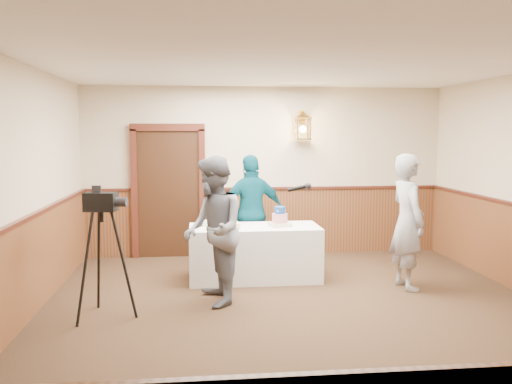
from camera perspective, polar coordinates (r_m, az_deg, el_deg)
The scene contains 10 objects.
ground at distance 5.95m, azimuth 5.20°, elevation -13.83°, with size 7.00×7.00×0.00m, color #301D12.
room_shell at distance 6.04m, azimuth 4.00°, elevation 1.32°, with size 6.02×7.02×2.81m.
display_table at distance 7.60m, azimuth -0.16°, elevation -6.41°, with size 1.80×0.80×0.75m, color white.
tiered_cake at distance 7.52m, azimuth 2.51°, elevation -2.81°, with size 0.32×0.32×0.27m.
sheet_cake_yellow at distance 7.37m, azimuth -3.21°, elevation -3.55°, with size 0.36×0.28×0.07m, color #E5E389.
sheet_cake_green at distance 7.63m, azimuth -4.87°, elevation -3.26°, with size 0.28×0.22×0.06m, color #A7D395.
interviewer at distance 6.44m, azimuth -4.51°, elevation -4.07°, with size 1.56×0.94×1.78m.
baker at distance 7.34m, azimuth 15.67°, elevation -3.02°, with size 0.65×0.42×1.77m, color gray.
assistant_p at distance 8.10m, azimuth -0.42°, elevation -2.14°, with size 1.01×0.42×1.72m, color #084352.
tv_camera_rig at distance 6.23m, azimuth -15.84°, elevation -7.10°, with size 0.55×0.51×1.39m.
Camera 1 is at (-1.11, -5.47, 2.04)m, focal length 38.00 mm.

